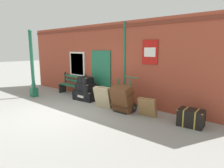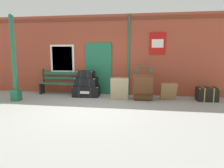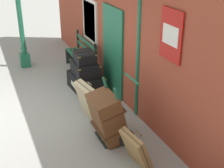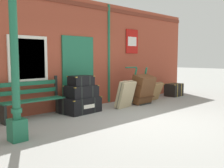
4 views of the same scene
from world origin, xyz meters
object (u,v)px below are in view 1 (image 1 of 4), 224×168
large_brown_trunk (122,99)px  suitcase_umber (103,97)px  platform_bench (73,85)px  corner_trunk (191,118)px  steamer_trunk_middle (86,87)px  porters_trolley (125,103)px  suitcase_beige (147,107)px  lamp_post (33,72)px  steamer_trunk_top (85,80)px  steamer_trunk_base (86,95)px

large_brown_trunk → suitcase_umber: (-0.85, -0.06, -0.08)m
platform_bench → corner_trunk: bearing=-3.8°
platform_bench → steamer_trunk_middle: size_ratio=1.95×
porters_trolley → suitcase_beige: size_ratio=1.83×
large_brown_trunk → lamp_post: bearing=-169.8°
corner_trunk → suitcase_beige: bearing=-175.0°
steamer_trunk_top → porters_trolley: 2.28m
platform_bench → suitcase_umber: (2.60, -0.70, -0.04)m
steamer_trunk_middle → porters_trolley: 2.22m
suitcase_umber → platform_bench: bearing=164.9°
corner_trunk → steamer_trunk_top: bearing=179.2°
suitcase_umber → suitcase_beige: size_ratio=1.26×
suitcase_beige → steamer_trunk_middle: bearing=176.6°
platform_bench → corner_trunk: 5.70m
steamer_trunk_base → suitcase_umber: (1.36, -0.39, 0.19)m
steamer_trunk_base → corner_trunk: 4.44m
suitcase_beige → steamer_trunk_top: bearing=176.6°
steamer_trunk_base → suitcase_umber: bearing=-16.2°
platform_bench → corner_trunk: size_ratio=2.22×
steamer_trunk_middle → suitcase_umber: size_ratio=1.00×
platform_bench → steamer_trunk_top: bearing=-14.2°
suitcase_beige → steamer_trunk_base: bearing=176.4°
lamp_post → corner_trunk: bearing=8.9°
steamer_trunk_base → large_brown_trunk: 2.25m
steamer_trunk_top → suitcase_umber: steamer_trunk_top is taller
platform_bench → suitcase_beige: 4.38m
steamer_trunk_middle → platform_bench: bearing=166.0°
lamp_post → porters_trolley: (4.47, 0.98, -0.87)m
platform_bench → porters_trolley: 3.49m
porters_trolley → lamp_post: bearing=-167.6°
lamp_post → suitcase_beige: 5.51m
porters_trolley → suitcase_umber: (-0.85, -0.24, 0.13)m
steamer_trunk_middle → suitcase_beige: (3.09, -0.18, -0.26)m
suitcase_umber → suitcase_beige: bearing=6.5°
lamp_post → corner_trunk: size_ratio=4.17×
platform_bench → steamer_trunk_base: platform_bench is taller
large_brown_trunk → suitcase_umber: large_brown_trunk is taller
steamer_trunk_middle → suitcase_beige: bearing=-3.4°
suitcase_umber → steamer_trunk_middle: bearing=163.9°
steamer_trunk_top → suitcase_beige: 3.15m
lamp_post → platform_bench: (1.02, 1.44, -0.70)m
porters_trolley → suitcase_beige: porters_trolley is taller
lamp_post → corner_trunk: 6.85m
steamer_trunk_middle → lamp_post: bearing=-153.8°
large_brown_trunk → corner_trunk: 2.26m
steamer_trunk_base → steamer_trunk_top: (0.01, -0.01, 0.66)m
lamp_post → steamer_trunk_top: (2.27, 1.12, -0.27)m
suitcase_umber → lamp_post: bearing=-168.5°
lamp_post → steamer_trunk_top: size_ratio=4.77×
steamer_trunk_middle → porters_trolley: porters_trolley is taller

